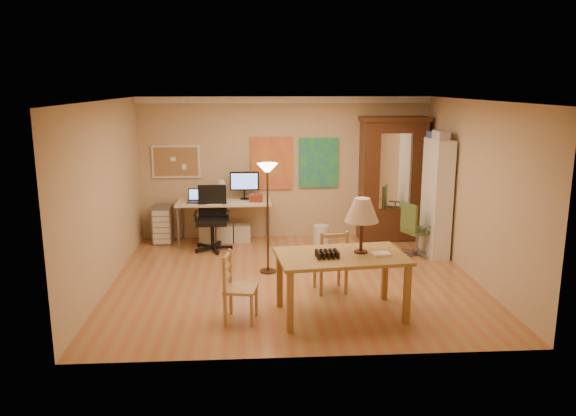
{
  "coord_description": "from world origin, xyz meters",
  "views": [
    {
      "loc": [
        -0.61,
        -8.13,
        2.94
      ],
      "look_at": [
        -0.08,
        0.3,
        1.06
      ],
      "focal_mm": 35.0,
      "sensor_mm": 36.0,
      "label": 1
    }
  ],
  "objects": [
    {
      "name": "wastebin",
      "position": [
        0.63,
        1.82,
        0.19
      ],
      "size": [
        0.3,
        0.3,
        0.38
      ],
      "primitive_type": "cylinder",
      "color": "silver",
      "rests_on": "floor"
    },
    {
      "name": "floor",
      "position": [
        0.0,
        0.0,
        0.0
      ],
      "size": [
        5.5,
        5.5,
        0.0
      ],
      "primitive_type": "plane",
      "color": "#AC643D",
      "rests_on": "ground"
    },
    {
      "name": "art_panel_left",
      "position": [
        -0.25,
        2.47,
        1.45
      ],
      "size": [
        0.8,
        0.04,
        1.0
      ],
      "primitive_type": "cube",
      "color": "gold",
      "rests_on": "floor"
    },
    {
      "name": "dining_table",
      "position": [
        0.6,
        -1.34,
        0.96
      ],
      "size": [
        1.71,
        1.14,
        1.52
      ],
      "color": "brown",
      "rests_on": "floor"
    },
    {
      "name": "office_chair_green",
      "position": [
        2.2,
        1.11,
        0.25
      ],
      "size": [
        0.57,
        0.57,
        0.93
      ],
      "color": "slate",
      "rests_on": "floor"
    },
    {
      "name": "corkboard",
      "position": [
        -2.05,
        2.47,
        1.5
      ],
      "size": [
        0.9,
        0.04,
        0.62
      ],
      "primitive_type": "cube",
      "color": "#9E764A",
      "rests_on": "floor"
    },
    {
      "name": "ladder_chair_back",
      "position": [
        0.49,
        -0.54,
        0.43
      ],
      "size": [
        0.48,
        0.47,
        0.92
      ],
      "color": "tan",
      "rests_on": "floor"
    },
    {
      "name": "drawer_cart",
      "position": [
        -2.31,
        2.17,
        0.36
      ],
      "size": [
        0.36,
        0.43,
        0.71
      ],
      "color": "slate",
      "rests_on": "floor"
    },
    {
      "name": "ladder_chair_left",
      "position": [
        -0.81,
        -1.45,
        0.41
      ],
      "size": [
        0.45,
        0.47,
        0.88
      ],
      "color": "tan",
      "rests_on": "floor"
    },
    {
      "name": "torchiere_lamp",
      "position": [
        -0.39,
        0.37,
        1.4
      ],
      "size": [
        0.32,
        0.32,
        1.74
      ],
      "color": "#402A19",
      "rests_on": "floor"
    },
    {
      "name": "office_chair_black",
      "position": [
        -1.35,
        1.68,
        0.31
      ],
      "size": [
        0.71,
        0.71,
        1.15
      ],
      "color": "black",
      "rests_on": "floor"
    },
    {
      "name": "armoire",
      "position": [
        2.03,
        2.24,
        1.02
      ],
      "size": [
        1.27,
        0.6,
        2.34
      ],
      "color": "#3D1E10",
      "rests_on": "floor"
    },
    {
      "name": "art_panel_right",
      "position": [
        0.65,
        2.47,
        1.45
      ],
      "size": [
        0.75,
        0.04,
        0.95
      ],
      "primitive_type": "cube",
      "color": "teal",
      "rests_on": "floor"
    },
    {
      "name": "crown_molding",
      "position": [
        0.0,
        2.46,
        2.64
      ],
      "size": [
        5.5,
        0.08,
        0.12
      ],
      "primitive_type": "cube",
      "color": "white",
      "rests_on": "floor"
    },
    {
      "name": "computer_desk",
      "position": [
        -1.12,
        2.16,
        0.48
      ],
      "size": [
        1.74,
        0.76,
        1.32
      ],
      "color": "beige",
      "rests_on": "floor"
    },
    {
      "name": "bookshelf",
      "position": [
        2.55,
        1.16,
        1.01
      ],
      "size": [
        0.3,
        0.81,
        2.02
      ],
      "color": "white",
      "rests_on": "floor"
    }
  ]
}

